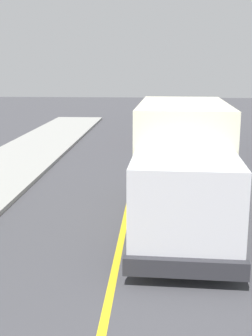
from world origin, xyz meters
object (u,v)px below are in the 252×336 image
(parked_car_near, at_px, (191,151))
(parked_car_mid, at_px, (178,129))
(parked_car_furthest, at_px, (170,109))
(box_truck, at_px, (183,158))
(parked_car_far, at_px, (177,118))

(parked_car_near, xyz_separation_m, parked_car_mid, (-0.23, 6.50, 0.00))
(parked_car_near, relative_size, parked_car_furthest, 1.01)
(box_truck, relative_size, parked_car_furthest, 1.65)
(box_truck, height_order, parked_car_near, box_truck)
(parked_car_furthest, bearing_deg, parked_car_mid, -89.51)
(box_truck, height_order, parked_car_mid, box_truck)
(box_truck, distance_m, parked_car_furthest, 24.96)
(parked_car_far, bearing_deg, parked_car_near, -89.75)
(parked_car_near, bearing_deg, parked_car_furthest, 91.02)
(box_truck, relative_size, parked_car_far, 1.62)
(box_truck, distance_m, parked_car_near, 6.22)
(parked_car_near, height_order, parked_car_far, same)
(box_truck, xyz_separation_m, parked_car_near, (0.70, 6.10, -0.97))
(parked_car_far, height_order, parked_car_furthest, same)
(parked_car_far, relative_size, parked_car_furthest, 1.02)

